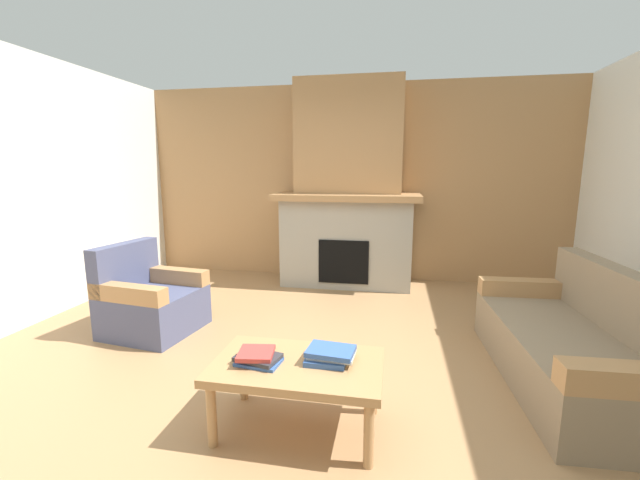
% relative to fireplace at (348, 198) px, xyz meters
% --- Properties ---
extents(ground, '(9.00, 9.00, 0.00)m').
position_rel_fireplace_xyz_m(ground, '(0.00, -2.62, -1.16)').
color(ground, '#9E754C').
extents(wall_back_wood_panel, '(6.00, 0.12, 2.70)m').
position_rel_fireplace_xyz_m(wall_back_wood_panel, '(0.00, 0.38, 0.19)').
color(wall_back_wood_panel, '#A87A4C').
rests_on(wall_back_wood_panel, ground).
extents(fireplace, '(1.90, 0.82, 2.70)m').
position_rel_fireplace_xyz_m(fireplace, '(0.00, 0.00, 0.00)').
color(fireplace, gray).
rests_on(fireplace, ground).
extents(couch, '(0.92, 1.84, 0.85)m').
position_rel_fireplace_xyz_m(couch, '(1.94, -2.31, -0.88)').
color(couch, '#847056').
rests_on(couch, ground).
extents(armchair, '(0.85, 0.85, 0.85)m').
position_rel_fireplace_xyz_m(armchair, '(-1.67, -2.00, -0.87)').
color(armchair, '#474C6B').
rests_on(armchair, ground).
extents(coffee_table, '(1.00, 0.60, 0.43)m').
position_rel_fireplace_xyz_m(coffee_table, '(0.08, -3.18, -0.79)').
color(coffee_table, '#A87A4C').
rests_on(coffee_table, ground).
extents(book_stack_near_edge, '(0.29, 0.23, 0.07)m').
position_rel_fireplace_xyz_m(book_stack_near_edge, '(-0.15, -3.23, -0.70)').
color(book_stack_near_edge, '#335699').
rests_on(book_stack_near_edge, coffee_table).
extents(book_stack_center, '(0.29, 0.23, 0.08)m').
position_rel_fireplace_xyz_m(book_stack_center, '(0.26, -3.13, -0.69)').
color(book_stack_center, '#335699').
rests_on(book_stack_center, coffee_table).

